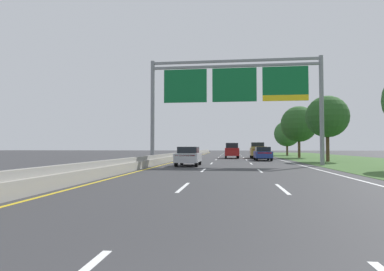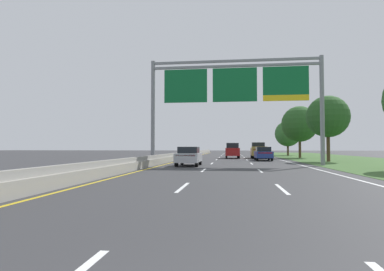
{
  "view_description": "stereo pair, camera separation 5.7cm",
  "coord_description": "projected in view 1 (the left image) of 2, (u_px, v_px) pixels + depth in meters",
  "views": [
    {
      "loc": [
        -0.03,
        -1.56,
        1.54
      ],
      "look_at": [
        -2.22,
        16.3,
        2.2
      ],
      "focal_mm": 29.62,
      "sensor_mm": 36.0,
      "label": 1
    },
    {
      "loc": [
        0.03,
        -1.56,
        1.54
      ],
      "look_at": [
        -2.22,
        16.3,
        2.2
      ],
      "focal_mm": 29.62,
      "sensor_mm": 36.0,
      "label": 2
    }
  ],
  "objects": [
    {
      "name": "median_barrier_concrete",
      "position": [
        174.0,
        157.0,
        37.02
      ],
      "size": [
        0.6,
        110.0,
        0.85
      ],
      "color": "#99968E",
      "rests_on": "ground"
    },
    {
      "name": "roadside_tree_mid",
      "position": [
        327.0,
        117.0,
        33.52
      ],
      "size": [
        4.43,
        4.43,
        7.0
      ],
      "color": "#4C3823",
      "rests_on": "ground"
    },
    {
      "name": "pickup_truck_gold",
      "position": [
        258.0,
        151.0,
        43.66
      ],
      "size": [
        2.14,
        5.45,
        2.2
      ],
      "rotation": [
        0.0,
        0.0,
        1.55
      ],
      "color": "#A38438",
      "rests_on": "ground"
    },
    {
      "name": "car_blue_right_lane_sedan",
      "position": [
        263.0,
        153.0,
        36.51
      ],
      "size": [
        1.83,
        4.4,
        1.57
      ],
      "rotation": [
        0.0,
        0.0,
        1.57
      ],
      "color": "navy",
      "rests_on": "ground"
    },
    {
      "name": "overhead_sign_gantry",
      "position": [
        234.0,
        89.0,
        27.71
      ],
      "size": [
        15.06,
        0.42,
        9.37
      ],
      "color": "gray",
      "rests_on": "ground"
    },
    {
      "name": "roadside_tree_distant",
      "position": [
        287.0,
        134.0,
        58.55
      ],
      "size": [
        4.72,
        4.72,
        6.39
      ],
      "color": "#4C3823",
      "rests_on": "ground"
    },
    {
      "name": "lane_striping",
      "position": [
        231.0,
        161.0,
        35.75
      ],
      "size": [
        11.96,
        106.0,
        0.01
      ],
      "color": "white",
      "rests_on": "ground"
    },
    {
      "name": "car_red_centre_lane_suv",
      "position": [
        232.0,
        150.0,
        43.93
      ],
      "size": [
        1.97,
        4.73,
        2.11
      ],
      "rotation": [
        0.0,
        0.0,
        1.59
      ],
      "color": "maroon",
      "rests_on": "ground"
    },
    {
      "name": "car_silver_left_lane_sedan",
      "position": [
        189.0,
        156.0,
        26.25
      ],
      "size": [
        1.84,
        4.41,
        1.57
      ],
      "rotation": [
        0.0,
        0.0,
        1.58
      ],
      "color": "#B2B5BA",
      "rests_on": "ground"
    },
    {
      "name": "grass_verge_right",
      "position": [
        360.0,
        161.0,
        34.51
      ],
      "size": [
        14.0,
        110.0,
        0.02
      ],
      "primitive_type": "cube",
      "color": "#3D602D",
      "rests_on": "ground"
    },
    {
      "name": "ground_plane",
      "position": [
        231.0,
        161.0,
        36.21
      ],
      "size": [
        220.0,
        220.0,
        0.0
      ],
      "primitive_type": "plane",
      "color": "#333335"
    },
    {
      "name": "roadside_tree_far",
      "position": [
        299.0,
        124.0,
        45.43
      ],
      "size": [
        5.14,
        5.14,
        7.44
      ],
      "color": "#4C3823",
      "rests_on": "ground"
    }
  ]
}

